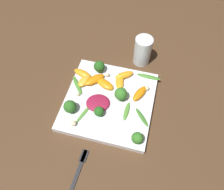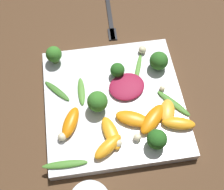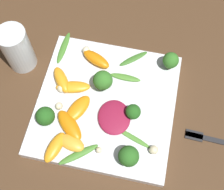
% 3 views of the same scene
% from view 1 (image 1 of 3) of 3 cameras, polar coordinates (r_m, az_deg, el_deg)
% --- Properties ---
extents(ground_plane, '(2.40, 2.40, 0.00)m').
position_cam_1_polar(ground_plane, '(0.76, -0.74, -2.13)').
color(ground_plane, '#4C331E').
extents(plate, '(0.30, 0.30, 0.02)m').
position_cam_1_polar(plate, '(0.75, -0.75, -1.68)').
color(plate, white).
rests_on(plate, ground_plane).
extents(drinking_glass, '(0.06, 0.06, 0.11)m').
position_cam_1_polar(drinking_glass, '(0.84, 8.00, 11.36)').
color(drinking_glass, white).
rests_on(drinking_glass, ground_plane).
extents(fork, '(0.17, 0.02, 0.01)m').
position_cam_1_polar(fork, '(0.68, -8.81, -19.05)').
color(fork, '#262628').
rests_on(fork, ground_plane).
extents(radicchio_leaf_0, '(0.09, 0.10, 0.01)m').
position_cam_1_polar(radicchio_leaf_0, '(0.73, -3.70, -2.06)').
color(radicchio_leaf_0, maroon).
rests_on(radicchio_leaf_0, plate).
extents(orange_segment_0, '(0.08, 0.08, 0.02)m').
position_cam_1_polar(orange_segment_0, '(0.78, -4.63, 4.04)').
color(orange_segment_0, orange).
rests_on(orange_segment_0, plate).
extents(orange_segment_1, '(0.08, 0.05, 0.02)m').
position_cam_1_polar(orange_segment_1, '(0.75, 7.26, 0.41)').
color(orange_segment_1, orange).
rests_on(orange_segment_1, plate).
extents(orange_segment_2, '(0.06, 0.07, 0.02)m').
position_cam_1_polar(orange_segment_2, '(0.79, 3.23, 5.20)').
color(orange_segment_2, orange).
rests_on(orange_segment_2, plate).
extents(orange_segment_3, '(0.06, 0.08, 0.02)m').
position_cam_1_polar(orange_segment_3, '(0.77, -1.92, 2.95)').
color(orange_segment_3, orange).
rests_on(orange_segment_3, plate).
extents(orange_segment_4, '(0.06, 0.05, 0.02)m').
position_cam_1_polar(orange_segment_4, '(0.78, -7.33, 3.70)').
color(orange_segment_4, '#FCAD33').
rests_on(orange_segment_4, plate).
extents(orange_segment_5, '(0.04, 0.07, 0.02)m').
position_cam_1_polar(orange_segment_5, '(0.80, -7.74, 5.64)').
color(orange_segment_5, orange).
rests_on(orange_segment_5, plate).
extents(orange_segment_6, '(0.08, 0.04, 0.01)m').
position_cam_1_polar(orange_segment_6, '(0.77, 2.01, 3.57)').
color(orange_segment_6, orange).
rests_on(orange_segment_6, plate).
extents(broccoli_floret_0, '(0.04, 0.04, 0.04)m').
position_cam_1_polar(broccoli_floret_0, '(0.71, -10.93, -2.99)').
color(broccoli_floret_0, '#7A9E51').
rests_on(broccoli_floret_0, plate).
extents(broccoli_floret_1, '(0.04, 0.04, 0.04)m').
position_cam_1_polar(broccoli_floret_1, '(0.66, 6.63, -11.13)').
color(broccoli_floret_1, '#7A9E51').
rests_on(broccoli_floret_1, plate).
extents(broccoli_floret_2, '(0.04, 0.04, 0.05)m').
position_cam_1_polar(broccoli_floret_2, '(0.79, -3.37, 7.48)').
color(broccoli_floret_2, '#84AD5B').
rests_on(broccoli_floret_2, plate).
extents(broccoli_floret_3, '(0.04, 0.04, 0.05)m').
position_cam_1_polar(broccoli_floret_3, '(0.72, 2.34, 0.29)').
color(broccoli_floret_3, '#7A9E51').
rests_on(broccoli_floret_3, plate).
extents(broccoli_floret_4, '(0.03, 0.03, 0.04)m').
position_cam_1_polar(broccoli_floret_4, '(0.70, -3.43, -4.33)').
color(broccoli_floret_4, '#7A9E51').
rests_on(broccoli_floret_4, plate).
extents(arugula_sprig_0, '(0.07, 0.02, 0.01)m').
position_cam_1_polar(arugula_sprig_0, '(0.72, 3.85, -4.23)').
color(arugula_sprig_0, '#518E33').
rests_on(arugula_sprig_0, plate).
extents(arugula_sprig_1, '(0.02, 0.09, 0.01)m').
position_cam_1_polar(arugula_sprig_1, '(0.80, 9.58, 4.74)').
color(arugula_sprig_1, '#47842D').
rests_on(arugula_sprig_1, plate).
extents(arugula_sprig_2, '(0.06, 0.06, 0.01)m').
position_cam_1_polar(arugula_sprig_2, '(0.71, 7.82, -5.76)').
color(arugula_sprig_2, '#3D7528').
rests_on(arugula_sprig_2, plate).
extents(arugula_sprig_3, '(0.08, 0.04, 0.00)m').
position_cam_1_polar(arugula_sprig_3, '(0.72, -7.32, -4.66)').
color(arugula_sprig_3, '#518E33').
rests_on(arugula_sprig_3, plate).
extents(arugula_sprig_4, '(0.08, 0.07, 0.01)m').
position_cam_1_polar(arugula_sprig_4, '(0.78, -9.04, 2.62)').
color(arugula_sprig_4, '#47842D').
rests_on(arugula_sprig_4, plate).
extents(macadamia_nut_0, '(0.02, 0.02, 0.02)m').
position_cam_1_polar(macadamia_nut_0, '(0.79, 1.73, 5.12)').
color(macadamia_nut_0, beige).
rests_on(macadamia_nut_0, plate).
extents(macadamia_nut_1, '(0.01, 0.01, 0.01)m').
position_cam_1_polar(macadamia_nut_1, '(0.75, -8.86, 0.19)').
color(macadamia_nut_1, beige).
rests_on(macadamia_nut_1, plate).
extents(macadamia_nut_2, '(0.02, 0.02, 0.02)m').
position_cam_1_polar(macadamia_nut_2, '(0.77, 9.04, 1.79)').
color(macadamia_nut_2, beige).
rests_on(macadamia_nut_2, plate).
extents(macadamia_nut_3, '(0.02, 0.02, 0.02)m').
position_cam_1_polar(macadamia_nut_3, '(0.79, -1.26, 5.33)').
color(macadamia_nut_3, beige).
rests_on(macadamia_nut_3, plate).
extents(macadamia_nut_4, '(0.02, 0.02, 0.02)m').
position_cam_1_polar(macadamia_nut_4, '(0.70, -10.02, -7.29)').
color(macadamia_nut_4, beige).
rests_on(macadamia_nut_4, plate).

